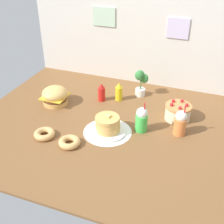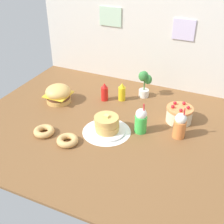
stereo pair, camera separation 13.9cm
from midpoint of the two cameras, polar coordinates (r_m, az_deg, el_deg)
name	(u,v)px [view 2 (the right image)]	position (r m, az deg, el deg)	size (l,w,h in m)	color
ground_plane	(107,126)	(2.47, 0.61, -2.83)	(2.27, 1.81, 0.02)	brown
back_wall	(145,40)	(3.03, 7.73, 13.70)	(2.27, 0.04, 0.93)	beige
doily_mat	(107,131)	(2.39, 0.62, -3.84)	(0.39, 0.39, 0.00)	white
burger	(58,94)	(2.81, -9.00, 3.48)	(0.24, 0.24, 0.17)	#DBA859
pancake_stack	(107,125)	(2.36, 0.67, -2.58)	(0.30, 0.30, 0.16)	white
layer_cake	(179,114)	(2.57, 14.44, -0.46)	(0.22, 0.22, 0.16)	beige
ketchup_bottle	(105,92)	(2.80, -0.03, 3.83)	(0.07, 0.07, 0.18)	red
mustard_bottle	(122,92)	(2.80, 3.36, 3.83)	(0.07, 0.07, 0.18)	yellow
cream_soda_cup	(141,121)	(2.36, 7.31, -1.70)	(0.10, 0.10, 0.27)	green
orange_float_cup	(180,126)	(2.36, 14.69, -2.58)	(0.10, 0.10, 0.27)	orange
donut_pink_glaze	(44,131)	(2.40, -11.46, -3.69)	(0.17, 0.17, 0.05)	tan
donut_chocolate	(67,140)	(2.28, -6.93, -5.50)	(0.17, 0.17, 0.05)	tan
potted_plant	(145,83)	(2.86, 7.73, 5.60)	(0.13, 0.11, 0.27)	white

